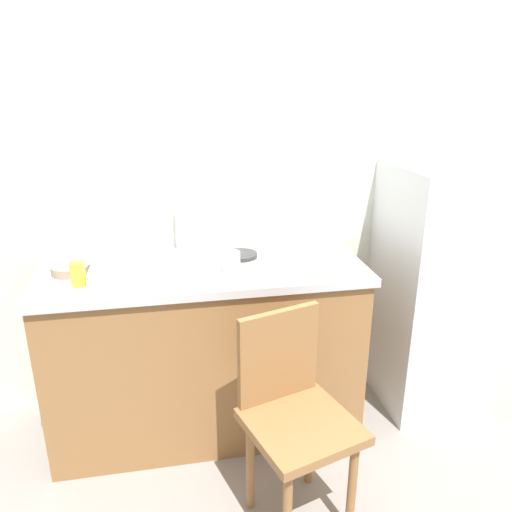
# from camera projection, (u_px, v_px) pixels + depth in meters

# --- Properties ---
(ground_plane) EXTENTS (8.00, 8.00, 0.00)m
(ground_plane) POSITION_uv_depth(u_px,v_px,m) (309.00, 507.00, 2.15)
(ground_plane) COLOR gray
(back_wall) EXTENTS (4.80, 0.10, 2.43)m
(back_wall) POSITION_uv_depth(u_px,v_px,m) (264.00, 184.00, 2.66)
(back_wall) COLOR silver
(back_wall) RESTS_ON ground_plane
(cabinet_base) EXTENTS (1.50, 0.60, 0.86)m
(cabinet_base) POSITION_uv_depth(u_px,v_px,m) (206.00, 351.00, 2.54)
(cabinet_base) COLOR olive
(cabinet_base) RESTS_ON ground_plane
(countertop) EXTENTS (1.54, 0.64, 0.04)m
(countertop) POSITION_uv_depth(u_px,v_px,m) (203.00, 269.00, 2.38)
(countertop) COLOR #B7B7BC
(countertop) RESTS_ON cabinet_base
(faucet) EXTENTS (0.02, 0.02, 0.26)m
(faucet) POSITION_uv_depth(u_px,v_px,m) (178.00, 227.00, 2.54)
(faucet) COLOR #B7B7BC
(faucet) RESTS_ON countertop
(refrigerator) EXTENTS (0.53, 0.57, 1.34)m
(refrigerator) POSITION_uv_depth(u_px,v_px,m) (434.00, 289.00, 2.68)
(refrigerator) COLOR silver
(refrigerator) RESTS_ON ground_plane
(chair) EXTENTS (0.50, 0.50, 0.89)m
(chair) POSITION_uv_depth(u_px,v_px,m) (293.00, 411.00, 1.98)
(chair) COLOR olive
(chair) RESTS_ON ground_plane
(dish_tray) EXTENTS (0.28, 0.20, 0.05)m
(dish_tray) POSITION_uv_depth(u_px,v_px,m) (122.00, 273.00, 2.22)
(dish_tray) COLOR white
(dish_tray) RESTS_ON countertop
(terracotta_bowl) EXTENTS (0.17, 0.17, 0.04)m
(terracotta_bowl) POSITION_uv_depth(u_px,v_px,m) (71.00, 269.00, 2.28)
(terracotta_bowl) COLOR gray
(terracotta_bowl) RESTS_ON countertop
(hotplate) EXTENTS (0.17, 0.17, 0.02)m
(hotplate) POSITION_uv_depth(u_px,v_px,m) (240.00, 255.00, 2.48)
(hotplate) COLOR #2D2D2D
(hotplate) RESTS_ON countertop
(cup_yellow) EXTENTS (0.06, 0.06, 0.11)m
(cup_yellow) POSITION_uv_depth(u_px,v_px,m) (78.00, 274.00, 2.13)
(cup_yellow) COLOR yellow
(cup_yellow) RESTS_ON countertop
(cup_white) EXTENTS (0.08, 0.08, 0.10)m
(cup_white) POSITION_uv_depth(u_px,v_px,m) (232.00, 263.00, 2.27)
(cup_white) COLOR white
(cup_white) RESTS_ON countertop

